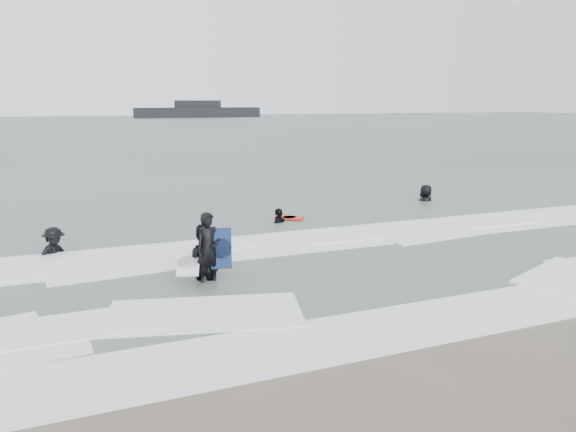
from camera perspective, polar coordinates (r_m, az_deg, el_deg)
name	(u,v)px	position (r m, az deg, el deg)	size (l,w,h in m)	color
ground	(382,317)	(11.45, 9.49, -10.12)	(320.00, 320.00, 0.00)	brown
sea	(102,129)	(89.32, -18.39, 8.37)	(320.00, 320.00, 0.00)	#47544C
surfer_centre	(210,284)	(13.36, -7.92, -6.87)	(0.63, 0.42, 1.74)	black
surfer_wading	(203,280)	(13.69, -8.61, -6.43)	(0.93, 0.73, 1.92)	black
surfer_breaker	(55,256)	(16.83, -22.61, -3.78)	(1.08, 0.62, 1.67)	black
surfer_right_near	(279,223)	(19.64, -0.90, -0.76)	(0.99, 0.41, 1.70)	black
surfer_right_far	(426,202)	(24.55, 13.81, 1.40)	(0.92, 0.60, 1.89)	black
surf_foam	(307,266)	(14.54, 1.91, -5.05)	(30.03, 9.06, 0.09)	white
bodyboards	(242,239)	(15.43, -4.70, -2.34)	(5.75, 6.82, 1.25)	#0E1D45
vessel_horizon	(198,111)	(147.91, -9.14, 10.46)	(31.68, 5.66, 4.30)	black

